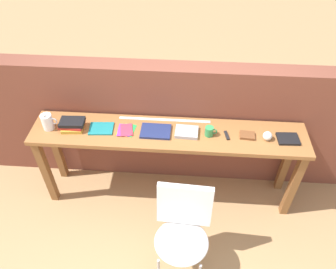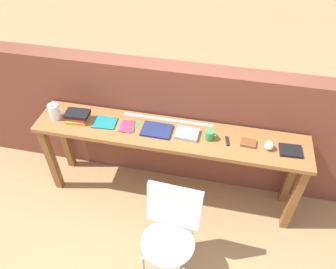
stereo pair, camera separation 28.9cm
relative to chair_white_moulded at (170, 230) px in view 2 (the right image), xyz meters
The scene contains 16 objects.
ground_plane 0.72m from the chair_white_moulded, 110.25° to the left, with size 40.00×40.00×0.00m, color tan.
brick_wall_back 1.12m from the chair_white_moulded, 98.72° to the left, with size 6.00×0.20×1.36m, color brown.
sideboard 0.80m from the chair_white_moulded, 102.54° to the left, with size 2.50×0.44×0.88m.
chair_white_moulded is the anchor object (origin of this frame).
pitcher_white 1.52m from the chair_white_moulded, 149.66° to the left, with size 0.14×0.10×0.18m.
book_stack_leftmost 1.34m from the chair_white_moulded, 144.26° to the left, with size 0.23×0.17×0.09m.
magazine_cycling 1.14m from the chair_white_moulded, 135.99° to the left, with size 0.22×0.17×0.01m, color #19757A.
pamphlet_pile_colourful 1.00m from the chair_white_moulded, 126.38° to the left, with size 0.17×0.19×0.01m.
book_open_centre 0.88m from the chair_white_moulded, 110.63° to the left, with size 0.27×0.19×0.02m, color navy.
book_grey_hardcover 0.84m from the chair_white_moulded, 90.35° to the left, with size 0.20×0.16×0.03m, color #9E9EA3.
mug 0.87m from the chair_white_moulded, 75.25° to the left, with size 0.11×0.08×0.09m.
multitool_folded 0.90m from the chair_white_moulded, 64.67° to the left, with size 0.02×0.11×0.02m, color black.
leather_journal_brown 0.99m from the chair_white_moulded, 54.74° to the left, with size 0.13×0.10×0.02m, color brown.
sports_ball_small 1.09m from the chair_white_moulded, 46.11° to the left, with size 0.08×0.08×0.08m, color silver.
book_repair_rightmost 1.21m from the chair_white_moulded, 39.65° to the left, with size 0.19×0.15×0.02m, color black.
ruler_metal_back_edge 1.01m from the chair_white_moulded, 103.19° to the left, with size 0.86×0.03×0.00m, color silver.
Camera 2 is at (0.44, -1.82, 2.88)m, focal length 35.00 mm.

